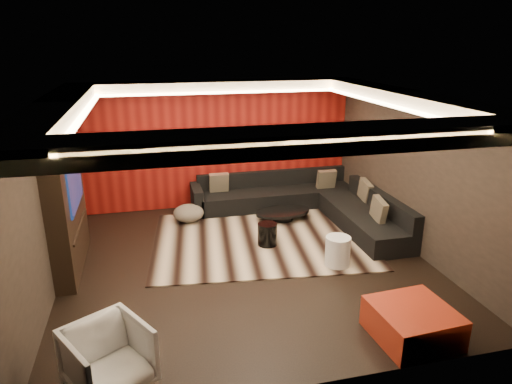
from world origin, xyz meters
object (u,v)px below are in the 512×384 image
object	(u,v)px
drum_stool	(267,234)
white_side_table	(338,251)
orange_ottoman	(412,323)
armchair	(108,358)
coffee_table	(283,215)
sectional_sofa	(307,203)

from	to	relation	value
drum_stool	white_side_table	world-z (taller)	white_side_table
orange_ottoman	armchair	world-z (taller)	armchair
orange_ottoman	armchair	distance (m)	3.68
coffee_table	drum_stool	distance (m)	1.29
drum_stool	armchair	xyz separation A→B (m)	(-2.59, -3.06, 0.14)
coffee_table	armchair	bearing A→B (deg)	-127.68
coffee_table	white_side_table	xyz separation A→B (m)	(0.30, -2.15, 0.14)
sectional_sofa	armchair	bearing A→B (deg)	-131.21
armchair	sectional_sofa	bearing A→B (deg)	18.25
coffee_table	orange_ottoman	xyz separation A→B (m)	(0.44, -4.18, 0.09)
sectional_sofa	orange_ottoman	bearing A→B (deg)	-91.99
orange_ottoman	sectional_sofa	xyz separation A→B (m)	(0.15, 4.36, 0.05)
coffee_table	white_side_table	distance (m)	2.17
white_side_table	orange_ottoman	distance (m)	2.04
drum_stool	armchair	bearing A→B (deg)	-130.25
armchair	sectional_sofa	distance (m)	5.80
coffee_table	armchair	world-z (taller)	armchair
sectional_sofa	coffee_table	bearing A→B (deg)	-163.00
coffee_table	white_side_table	bearing A→B (deg)	-82.08
coffee_table	sectional_sofa	xyz separation A→B (m)	(0.59, 0.18, 0.14)
coffee_table	sectional_sofa	size ratio (longest dim) A/B	0.32
coffee_table	sectional_sofa	bearing A→B (deg)	17.00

